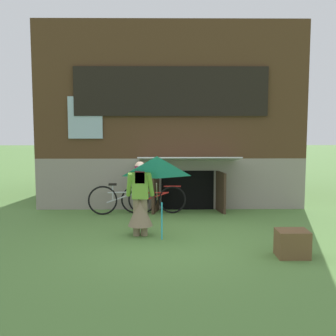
# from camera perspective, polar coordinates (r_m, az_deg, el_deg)

# --- Properties ---
(ground_plane) EXTENTS (60.00, 60.00, 0.00)m
(ground_plane) POSITION_cam_1_polar(r_m,az_deg,el_deg) (9.19, 0.71, -9.14)
(ground_plane) COLOR #56843D
(log_house) EXTENTS (7.23, 6.05, 5.00)m
(log_house) POSITION_cam_1_polar(r_m,az_deg,el_deg) (14.31, 0.19, 6.63)
(log_house) COLOR gray
(log_house) RESTS_ON ground_plane
(person) EXTENTS (0.61, 0.52, 1.57)m
(person) POSITION_cam_1_polar(r_m,az_deg,el_deg) (9.37, -3.56, -4.71)
(person) COLOR #7F6B51
(person) RESTS_ON ground_plane
(kite) EXTENTS (1.05, 1.20, 1.55)m
(kite) POSITION_cam_1_polar(r_m,az_deg,el_deg) (8.62, -1.41, -1.61)
(kite) COLOR #2DB2CC
(kite) RESTS_ON ground_plane
(bicycle_red) EXTENTS (1.68, 0.08, 0.76)m
(bicycle_red) POSITION_cam_1_polar(r_m,az_deg,el_deg) (11.55, -1.86, -3.98)
(bicycle_red) COLOR black
(bicycle_red) RESTS_ON ground_plane
(bicycle_silver) EXTENTS (1.75, 0.29, 0.80)m
(bicycle_silver) POSITION_cam_1_polar(r_m,az_deg,el_deg) (11.49, -5.79, -3.98)
(bicycle_silver) COLOR black
(bicycle_silver) RESTS_ON ground_plane
(wooden_crate) EXTENTS (0.56, 0.47, 0.48)m
(wooden_crate) POSITION_cam_1_polar(r_m,az_deg,el_deg) (8.37, 15.54, -9.25)
(wooden_crate) COLOR brown
(wooden_crate) RESTS_ON ground_plane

